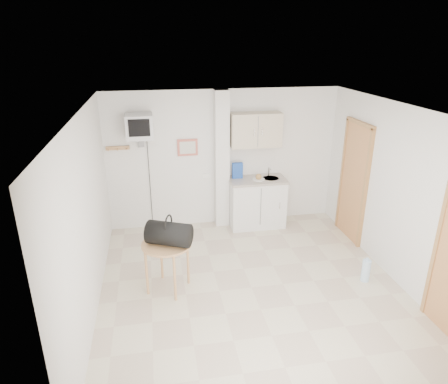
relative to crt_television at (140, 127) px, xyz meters
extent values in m
plane|color=beige|center=(1.45, -2.02, -1.94)|extent=(4.50, 4.50, 0.00)
cube|color=white|center=(1.45, 0.23, -0.69)|extent=(4.20, 0.04, 2.50)
cube|color=white|center=(1.45, -4.27, -0.69)|extent=(4.20, 0.04, 2.50)
cube|color=white|center=(-0.65, -2.02, -0.69)|extent=(0.04, 4.50, 2.50)
cube|color=white|center=(3.55, -2.02, -0.69)|extent=(0.04, 4.50, 2.50)
cube|color=white|center=(1.45, -2.02, 0.56)|extent=(4.20, 4.50, 0.04)
cube|color=white|center=(1.40, 0.12, -0.69)|extent=(0.25, 0.22, 2.50)
cube|color=#BF5A4B|center=(0.80, 0.21, -0.44)|extent=(0.36, 0.03, 0.30)
cube|color=silver|center=(0.80, 0.19, -0.44)|extent=(0.28, 0.01, 0.22)
cube|color=tan|center=(-0.40, 0.20, -0.39)|extent=(0.40, 0.05, 0.06)
cube|color=white|center=(1.13, 0.22, -0.99)|extent=(0.15, 0.02, 0.08)
cylinder|color=tan|center=(-0.55, 0.14, -0.40)|extent=(0.02, 0.08, 0.02)
cylinder|color=tan|center=(-0.40, 0.14, -0.40)|extent=(0.02, 0.08, 0.02)
cylinder|color=tan|center=(-0.25, 0.14, -0.40)|extent=(0.02, 0.08, 0.02)
cube|color=#AA673B|center=(3.52, -0.77, -0.94)|extent=(0.04, 0.75, 2.00)
cube|color=#966030|center=(3.52, -0.77, -0.94)|extent=(0.06, 0.87, 2.06)
cube|color=silver|center=(2.03, -0.05, -1.50)|extent=(1.00, 0.55, 0.88)
cube|color=#A4998D|center=(2.03, -0.05, -1.04)|extent=(1.03, 0.58, 0.04)
cylinder|color=#B7B7BA|center=(2.28, -0.05, -1.04)|extent=(0.30, 0.30, 0.05)
cylinder|color=#B7B7BA|center=(2.28, 0.09, -0.94)|extent=(0.02, 0.02, 0.16)
cylinder|color=#B7B7BA|center=(2.28, 0.03, -0.86)|extent=(0.02, 0.13, 0.02)
cube|color=#BDAB95|center=(2.00, 0.07, -0.14)|extent=(0.90, 0.32, 0.60)
cube|color=#1C46A4|center=(1.68, 0.07, -0.87)|extent=(0.19, 0.07, 0.29)
cylinder|color=white|center=(2.04, -0.09, -1.01)|extent=(0.22, 0.22, 0.01)
sphere|color=tan|center=(2.04, -0.09, -0.96)|extent=(0.11, 0.11, 0.11)
cube|color=slate|center=(0.00, 0.07, -0.21)|extent=(0.36, 0.32, 0.02)
cube|color=slate|center=(0.00, 0.20, -0.29)|extent=(0.10, 0.06, 0.20)
cube|color=silver|center=(0.00, 0.00, 0.01)|extent=(0.44, 0.42, 0.40)
cube|color=black|center=(0.00, -0.22, 0.03)|extent=(0.34, 0.02, 0.28)
cylinder|color=black|center=(0.10, 0.21, -1.07)|extent=(0.01, 0.01, 1.73)
cylinder|color=tan|center=(0.29, -1.83, -1.23)|extent=(0.68, 0.68, 0.03)
cylinder|color=tan|center=(0.58, -1.75, -1.59)|extent=(0.04, 0.04, 0.69)
cylinder|color=tan|center=(0.21, -1.54, -1.59)|extent=(0.04, 0.04, 0.69)
cylinder|color=tan|center=(0.00, -1.91, -1.59)|extent=(0.04, 0.04, 0.69)
cylinder|color=tan|center=(0.37, -2.12, -1.59)|extent=(0.04, 0.04, 0.69)
cylinder|color=black|center=(0.33, -1.87, -1.05)|extent=(0.67, 0.54, 0.32)
torus|color=black|center=(0.33, -1.87, -0.90)|extent=(0.12, 0.23, 0.24)
cylinder|color=#B2D6F5|center=(3.12, -2.14, -1.77)|extent=(0.12, 0.12, 0.33)
cylinder|color=#B2D6F5|center=(3.12, -2.14, -1.58)|extent=(0.04, 0.04, 0.04)
camera|label=1|loc=(0.21, -6.67, 1.39)|focal=32.00mm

